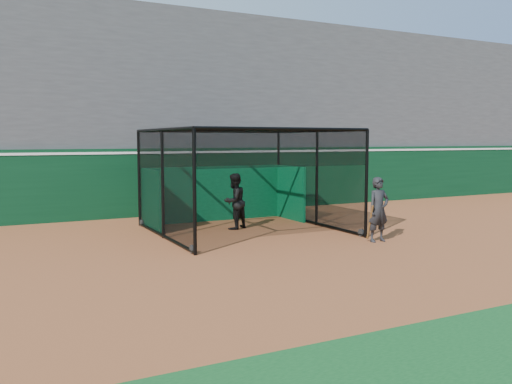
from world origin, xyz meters
name	(u,v)px	position (x,y,z in m)	size (l,w,h in m)	color
ground	(274,259)	(0.00, 0.00, 0.00)	(120.00, 120.00, 0.00)	brown
outfield_wall	(165,181)	(0.00, 8.50, 1.29)	(50.00, 0.50, 2.50)	#09331A
grandstand	(137,101)	(0.00, 12.27, 4.48)	(50.00, 7.85, 8.95)	#4C4C4F
batting_cage	(245,181)	(1.09, 3.82, 1.55)	(5.32, 5.24, 3.11)	black
batter	(234,201)	(0.96, 4.33, 0.88)	(0.86, 0.67, 1.77)	black
on_deck_player	(379,210)	(3.62, 0.58, 0.90)	(0.66, 0.45, 1.80)	black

